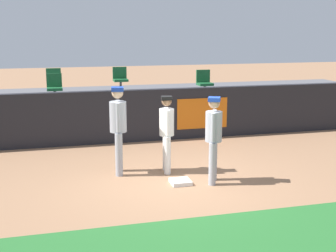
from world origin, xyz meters
The scene contains 11 objects.
ground_plane centered at (0.00, 0.00, 0.00)m, with size 60.00×60.00×0.00m, color #936B4C.
first_base centered at (0.03, 0.00, 0.04)m, with size 0.40×0.40×0.08m, color white.
player_fielder_home centered at (-0.04, 0.86, 0.97)m, with size 0.37×0.52×1.69m.
player_runner_visitor centered at (-1.07, 1.01, 1.10)m, with size 0.41×0.53×1.90m.
player_coach_visitor centered at (0.69, -0.08, 1.03)m, with size 0.45×0.46×1.77m.
field_wall centered at (0.01, 3.79, 0.73)m, with size 18.00×0.26×1.45m.
bleacher_platform centered at (0.00, 6.36, 0.49)m, with size 18.00×4.80×0.98m, color #59595E.
seat_front_right centered at (2.34, 5.23, 1.45)m, with size 0.45×0.44×0.84m.
seat_back_center centered at (-0.07, 7.04, 1.45)m, with size 0.48×0.44×0.84m.
seat_back_left centered at (-2.29, 7.04, 1.45)m, with size 0.48×0.44×0.84m.
seat_front_left centered at (-2.30, 5.23, 1.45)m, with size 0.44×0.44×0.84m.
Camera 1 is at (-2.48, -8.49, 3.09)m, focal length 48.77 mm.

